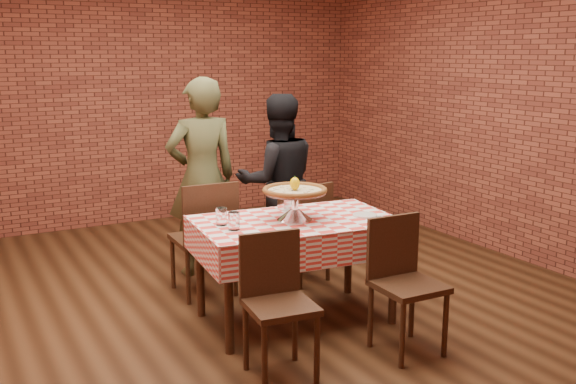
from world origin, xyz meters
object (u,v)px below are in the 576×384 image
object	(u,v)px
water_glass_right	(221,216)
chair_far_right	(301,231)
diner_black	(278,181)
table	(296,271)
diner_olive	(202,177)
chair_near_left	(280,309)
chair_far_left	(203,237)
pizza_stand	(295,206)
pizza	(295,191)
water_glass_left	(234,221)
chair_near_right	(409,288)
condiment_caddy	(287,199)

from	to	relation	value
water_glass_right	chair_far_right	world-z (taller)	water_glass_right
diner_black	table	bearing A→B (deg)	81.44
water_glass_right	diner_olive	distance (m)	1.25
water_glass_right	chair_near_left	bearing A→B (deg)	-88.70
chair_far_left	chair_far_right	size ratio (longest dim) A/B	1.09
pizza_stand	pizza	distance (m)	0.11
water_glass_left	chair_far_left	xyz separation A→B (m)	(0.12, 0.89, -0.35)
water_glass_left	chair_near_left	xyz separation A→B (m)	(-0.01, -0.67, -0.39)
chair_near_right	water_glass_right	bearing A→B (deg)	135.49
water_glass_right	chair_far_left	world-z (taller)	chair_far_left
table	water_glass_right	xyz separation A→B (m)	(-0.52, 0.11, 0.44)
pizza	chair_far_left	distance (m)	1.05
table	chair_near_left	bearing A→B (deg)	-125.20
pizza	diner_black	distance (m)	1.29
water_glass_left	diner_olive	size ratio (longest dim) A/B	0.07
water_glass_left	chair_far_right	world-z (taller)	water_glass_left
condiment_caddy	diner_olive	size ratio (longest dim) A/B	0.09
water_glass_left	chair_near_right	size ratio (longest dim) A/B	0.14
diner_black	pizza_stand	bearing A→B (deg)	81.16
pizza	chair_far_left	size ratio (longest dim) A/B	0.49
pizza_stand	chair_far_left	size ratio (longest dim) A/B	0.48
chair_far_left	diner_black	bearing A→B (deg)	-157.21
water_glass_left	water_glass_right	bearing A→B (deg)	98.81
chair_near_right	chair_far_right	xyz separation A→B (m)	(0.08, 1.53, -0.01)
pizza	condiment_caddy	distance (m)	0.34
chair_near_right	diner_black	distance (m)	2.02
table	chair_far_right	distance (m)	0.86
chair_near_right	pizza	bearing A→B (deg)	116.39
water_glass_left	chair_far_right	distance (m)	1.29
water_glass_left	diner_black	size ratio (longest dim) A/B	0.08
chair_near_right	diner_black	size ratio (longest dim) A/B	0.56
chair_near_right	chair_far_right	size ratio (longest dim) A/B	1.02
water_glass_right	diner_black	world-z (taller)	diner_black
pizza	water_glass_right	distance (m)	0.55
pizza_stand	water_glass_right	xyz separation A→B (m)	(-0.52, 0.11, -0.04)
table	chair_near_right	xyz separation A→B (m)	(0.38, -0.81, 0.07)
diner_black	diner_olive	bearing A→B (deg)	2.20
pizza	diner_olive	xyz separation A→B (m)	(-0.19, 1.31, -0.10)
water_glass_left	condiment_caddy	distance (m)	0.69
water_glass_left	diner_black	bearing A→B (deg)	51.33
table	diner_olive	world-z (taller)	diner_olive
chair_near_right	chair_far_right	distance (m)	1.53
pizza_stand	chair_near_right	xyz separation A→B (m)	(0.39, -0.81, -0.42)
chair_near_right	pizza_stand	bearing A→B (deg)	116.39
chair_near_left	chair_far_right	world-z (taller)	chair_near_left
chair_far_left	diner_olive	size ratio (longest dim) A/B	0.54
pizza_stand	condiment_caddy	xyz separation A→B (m)	(0.10, 0.30, -0.02)
diner_olive	chair_far_right	bearing A→B (deg)	141.08
water_glass_right	condiment_caddy	size ratio (longest dim) A/B	0.80
chair_near_right	condiment_caddy	bearing A→B (deg)	105.48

